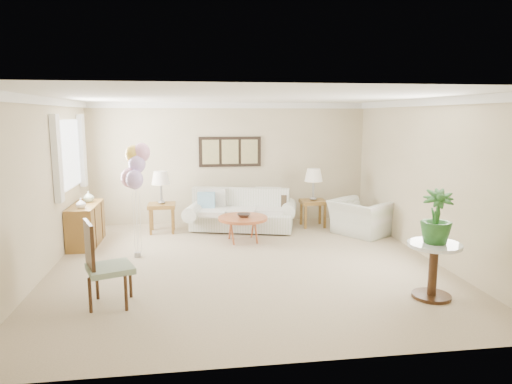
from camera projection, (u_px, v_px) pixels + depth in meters
ground_plane at (247, 264)px, 7.25m from camera, size 6.00×6.00×0.00m
room_shell at (238, 161)px, 7.06m from camera, size 6.04×6.04×2.60m
wall_art_triptych at (230, 152)px, 9.89m from camera, size 1.35×0.06×0.65m
sofa at (242, 214)px, 9.38m from camera, size 2.45×1.34×0.83m
end_table_left at (162, 208)px, 9.13m from camera, size 0.54×0.49×0.58m
end_table_right at (313, 204)px, 9.63m from camera, size 0.52×0.47×0.56m
lamp_left at (161, 179)px, 9.03m from camera, size 0.37×0.37×0.66m
lamp_right at (314, 176)px, 9.53m from camera, size 0.38×0.38×0.67m
coffee_table at (243, 219)px, 8.47m from camera, size 0.92×0.92×0.47m
decor_bowl at (244, 215)px, 8.46m from camera, size 0.29×0.29×0.06m
armchair at (361, 218)px, 8.98m from camera, size 1.34×1.37×0.68m
side_table at (434, 257)px, 5.80m from camera, size 0.67×0.67×0.73m
potted_plant at (437, 217)px, 5.73m from camera, size 0.49×0.49×0.69m
accent_chair at (103, 262)px, 5.58m from camera, size 0.67×0.67×1.06m
credenza at (86, 225)px, 8.27m from camera, size 0.46×1.20×0.74m
vase_white at (81, 203)px, 7.86m from camera, size 0.19×0.19×0.18m
vase_sage at (89, 197)px, 8.44m from camera, size 0.25×0.25×0.20m
balloon_cluster at (135, 166)px, 7.32m from camera, size 0.47×0.49×1.89m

